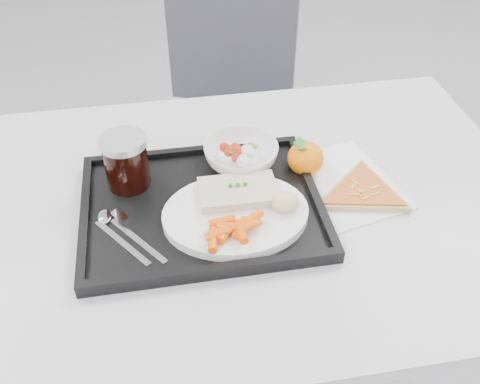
{
  "coord_description": "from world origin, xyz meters",
  "views": [
    {
      "loc": [
        -0.12,
        -0.47,
        1.45
      ],
      "look_at": [
        0.01,
        0.3,
        0.77
      ],
      "focal_mm": 40.0,
      "sensor_mm": 36.0,
      "label": 1
    }
  ],
  "objects": [
    {
      "name": "napkin",
      "position": [
        0.2,
        0.31,
        0.75
      ],
      "size": [
        0.3,
        0.29,
        0.0
      ],
      "color": "white",
      "rests_on": "table"
    },
    {
      "name": "dinner_plate",
      "position": [
        -0.01,
        0.24,
        0.77
      ],
      "size": [
        0.27,
        0.27,
        0.02
      ],
      "color": "white",
      "rests_on": "tray"
    },
    {
      "name": "table",
      "position": [
        0.0,
        0.3,
        0.68
      ],
      "size": [
        1.2,
        0.8,
        0.75
      ],
      "color": "silver",
      "rests_on": "ground"
    },
    {
      "name": "chair",
      "position": [
        0.12,
        1.01,
        0.54
      ],
      "size": [
        0.55,
        0.56,
        0.93
      ],
      "color": "#3D3D46",
      "rests_on": "ground"
    },
    {
      "name": "salad_contents",
      "position": [
        0.03,
        0.39,
        0.8
      ],
      "size": [
        0.08,
        0.08,
        0.02
      ],
      "color": "#A2240E",
      "rests_on": "salad_bowl"
    },
    {
      "name": "pizza_slice",
      "position": [
        0.25,
        0.27,
        0.76
      ],
      "size": [
        0.27,
        0.27,
        0.02
      ],
      "color": "tan",
      "rests_on": "napkin"
    },
    {
      "name": "tray",
      "position": [
        -0.06,
        0.28,
        0.76
      ],
      "size": [
        0.45,
        0.35,
        0.03
      ],
      "color": "black",
      "rests_on": "table"
    },
    {
      "name": "fish_fillet",
      "position": [
        0.0,
        0.28,
        0.79
      ],
      "size": [
        0.15,
        0.09,
        0.03
      ],
      "color": "beige",
      "rests_on": "dinner_plate"
    },
    {
      "name": "bread_roll",
      "position": [
        0.08,
        0.23,
        0.8
      ],
      "size": [
        0.06,
        0.06,
        0.03
      ],
      "color": "tan",
      "rests_on": "dinner_plate"
    },
    {
      "name": "tangerine",
      "position": [
        0.16,
        0.37,
        0.79
      ],
      "size": [
        0.1,
        0.1,
        0.07
      ],
      "color": "orange",
      "rests_on": "napkin"
    },
    {
      "name": "cola_glass",
      "position": [
        -0.2,
        0.37,
        0.82
      ],
      "size": [
        0.09,
        0.09,
        0.11
      ],
      "color": "black",
      "rests_on": "tray"
    },
    {
      "name": "salad_bowl",
      "position": [
        0.03,
        0.39,
        0.79
      ],
      "size": [
        0.15,
        0.15,
        0.05
      ],
      "color": "white",
      "rests_on": "tray"
    },
    {
      "name": "carrot_pile",
      "position": [
        -0.02,
        0.18,
        0.8
      ],
      "size": [
        0.11,
        0.08,
        0.03
      ],
      "color": "#F25606",
      "rests_on": "dinner_plate"
    },
    {
      "name": "cutlery",
      "position": [
        -0.22,
        0.24,
        0.77
      ],
      "size": [
        0.13,
        0.16,
        0.01
      ],
      "color": "silver",
      "rests_on": "tray"
    }
  ]
}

